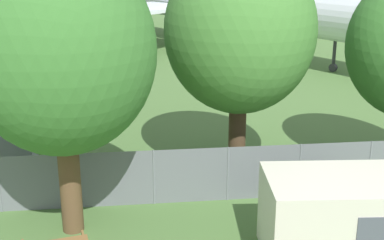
% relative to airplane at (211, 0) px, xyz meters
% --- Properties ---
extents(perimeter_fence, '(56.07, 0.07, 1.96)m').
position_rel_airplane_xyz_m(perimeter_fence, '(-3.91, -30.18, -3.11)').
color(perimeter_fence, slate).
rests_on(perimeter_fence, ground).
extents(airplane, '(35.36, 41.88, 11.89)m').
position_rel_airplane_xyz_m(airplane, '(0.00, 0.00, 0.00)').
color(airplane, white).
rests_on(airplane, ground).
extents(portable_cabin, '(4.05, 2.87, 2.44)m').
position_rel_airplane_xyz_m(portable_cabin, '(-1.63, -34.13, -2.86)').
color(portable_cabin, beige).
rests_on(portable_cabin, ground).
extents(tree_near_hangar, '(5.45, 5.45, 8.63)m').
position_rel_airplane_xyz_m(tree_near_hangar, '(-9.05, -31.68, 1.52)').
color(tree_near_hangar, brown).
rests_on(tree_near_hangar, ground).
extents(tree_left_of_cabin, '(5.45, 5.45, 8.57)m').
position_rel_airplane_xyz_m(tree_left_of_cabin, '(-3.19, -28.07, 1.46)').
color(tree_left_of_cabin, '#4C3823').
rests_on(tree_left_of_cabin, ground).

